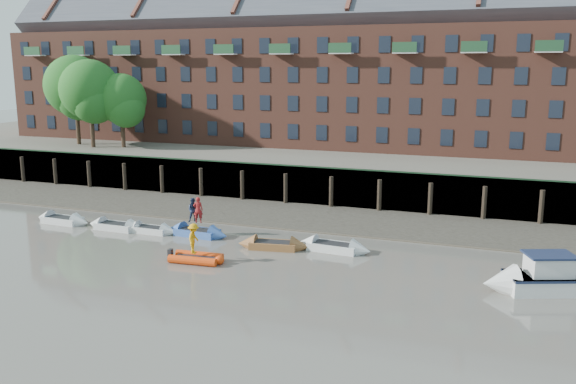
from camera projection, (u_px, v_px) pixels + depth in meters
The scene contains 18 objects.
ground at pixel (173, 296), 30.90m from camera, with size 220.00×220.00×0.00m, color #67625A.
foreshore at pixel (293, 216), 47.44m from camera, with size 110.00×8.00×0.50m, color #3D382F.
mud_band at pixel (277, 226), 44.32m from camera, with size 110.00×1.60×0.10m, color #4C4336.
river_wall at pixel (310, 186), 51.14m from camera, with size 110.00×1.23×3.30m.
bank_terrace at pixel (351, 162), 63.66m from camera, with size 110.00×28.00×3.20m, color #5E594D.
apartment_terrace at pixel (356, 52), 62.29m from camera, with size 80.60×15.56×20.98m.
tree_cluster at pixel (90, 90), 62.84m from camera, with size 11.76×7.74×9.40m.
rowboat_0 at pixel (63, 220), 45.19m from camera, with size 4.75×1.56×1.36m.
rowboat_1 at pixel (116, 226), 43.45m from camera, with size 4.63×1.41×1.34m.
rowboat_2 at pixel (151, 230), 42.65m from camera, with size 4.16×1.25×1.20m.
rowboat_3 at pixel (197, 232), 41.84m from camera, with size 4.81×1.74×1.37m.
rowboat_4 at pixel (273, 245), 38.89m from camera, with size 4.80×2.09×1.35m.
rowboat_5 at pixel (333, 247), 38.44m from camera, with size 4.98×1.78×1.42m.
rib_tender at pixel (198, 258), 36.23m from camera, with size 3.33×1.77×0.57m.
motor_launch at pixel (536, 279), 31.43m from camera, with size 6.58×4.18×2.59m.
person_rower_a at pixel (198, 210), 41.57m from camera, with size 0.66×0.43×1.80m, color maroon.
person_rower_b at pixel (194, 210), 41.72m from camera, with size 0.82×0.64×1.69m, color #19233F.
person_rib_crew at pixel (194, 239), 36.04m from camera, with size 1.18×0.68×1.82m, color orange.
Camera 1 is at (15.51, -25.38, 11.49)m, focal length 38.00 mm.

